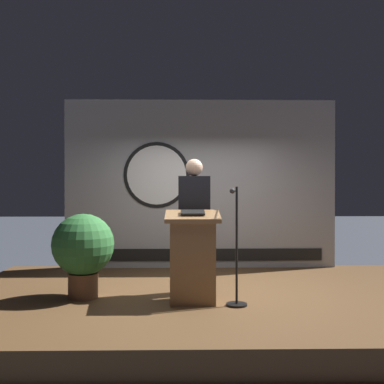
% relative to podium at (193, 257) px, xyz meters
% --- Properties ---
extents(ground_plane, '(40.00, 40.00, 0.00)m').
position_rel_podium_xyz_m(ground_plane, '(0.18, 0.47, -0.83)').
color(ground_plane, '#383D47').
extents(stage_platform, '(6.40, 4.00, 0.30)m').
position_rel_podium_xyz_m(stage_platform, '(0.18, 0.47, -0.68)').
color(stage_platform, brown).
rests_on(stage_platform, ground).
extents(banner_display, '(4.54, 0.12, 2.82)m').
position_rel_podium_xyz_m(banner_display, '(0.16, 2.32, 0.87)').
color(banner_display, '#9E9EA3').
rests_on(banner_display, stage_platform).
extents(podium, '(0.64, 0.50, 1.08)m').
position_rel_podium_xyz_m(podium, '(0.00, 0.00, 0.00)').
color(podium, olive).
rests_on(podium, stage_platform).
extents(speaker_person, '(0.40, 0.26, 1.71)m').
position_rel_podium_xyz_m(speaker_person, '(0.03, 0.48, 0.34)').
color(speaker_person, black).
rests_on(speaker_person, stage_platform).
extents(microphone_stand, '(0.24, 0.60, 1.35)m').
position_rel_podium_xyz_m(microphone_stand, '(0.50, -0.08, -0.05)').
color(microphone_stand, black).
rests_on(microphone_stand, stage_platform).
extents(potted_plant, '(0.75, 0.75, 1.03)m').
position_rel_podium_xyz_m(potted_plant, '(-1.33, 0.25, 0.08)').
color(potted_plant, brown).
rests_on(potted_plant, stage_platform).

